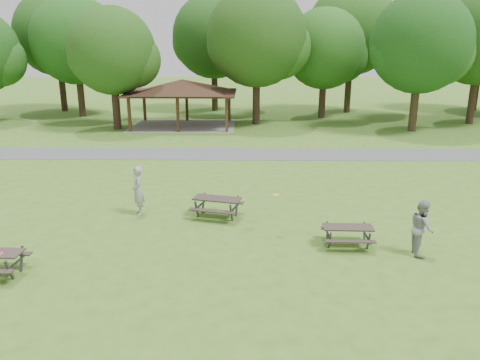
% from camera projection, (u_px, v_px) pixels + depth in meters
% --- Properties ---
extents(ground, '(160.00, 160.00, 0.00)m').
position_uv_depth(ground, '(208.00, 252.00, 15.32)').
color(ground, '#426D1F').
rests_on(ground, ground).
extents(asphalt_path, '(120.00, 3.20, 0.02)m').
position_uv_depth(asphalt_path, '(226.00, 154.00, 28.74)').
color(asphalt_path, '#4E4E51').
rests_on(asphalt_path, ground).
extents(pavilion, '(8.60, 7.01, 3.76)m').
position_uv_depth(pavilion, '(182.00, 88.00, 37.53)').
color(pavilion, '#362213').
rests_on(pavilion, ground).
extents(tree_row_c, '(8.19, 7.80, 10.67)m').
position_uv_depth(tree_row_c, '(77.00, 43.00, 41.52)').
color(tree_row_c, '#301F15').
rests_on(tree_row_c, ground).
extents(tree_row_d, '(6.93, 6.60, 9.27)m').
position_uv_depth(tree_row_d, '(113.00, 54.00, 35.42)').
color(tree_row_d, black).
rests_on(tree_row_d, ground).
extents(tree_row_e, '(8.40, 8.00, 11.02)m').
position_uv_depth(tree_row_e, '(258.00, 40.00, 37.36)').
color(tree_row_e, black).
rests_on(tree_row_e, ground).
extents(tree_row_f, '(7.35, 7.00, 9.55)m').
position_uv_depth(tree_row_f, '(325.00, 51.00, 40.89)').
color(tree_row_f, black).
rests_on(tree_row_f, ground).
extents(tree_row_g, '(7.77, 7.40, 10.25)m').
position_uv_depth(tree_row_g, '(422.00, 46.00, 34.42)').
color(tree_row_g, '#2F2215').
rests_on(tree_row_g, ground).
extents(tree_deep_a, '(8.40, 8.00, 11.38)m').
position_uv_depth(tree_deep_a, '(58.00, 36.00, 44.75)').
color(tree_deep_a, black).
rests_on(tree_deep_a, ground).
extents(tree_deep_b, '(8.40, 8.00, 11.13)m').
position_uv_depth(tree_deep_b, '(215.00, 39.00, 45.06)').
color(tree_deep_b, black).
rests_on(tree_deep_b, ground).
extents(tree_deep_c, '(8.82, 8.40, 11.90)m').
position_uv_depth(tree_deep_c, '(353.00, 33.00, 43.74)').
color(tree_deep_c, '#2E2114').
rests_on(tree_deep_c, ground).
extents(picnic_table_middle, '(2.15, 1.89, 0.80)m').
position_uv_depth(picnic_table_middle, '(217.00, 202.00, 18.31)').
color(picnic_table_middle, '#2E2521').
rests_on(picnic_table_middle, ground).
extents(picnic_table_far, '(1.69, 1.38, 0.72)m').
position_uv_depth(picnic_table_far, '(348.00, 231.00, 15.69)').
color(picnic_table_far, '#2F2721').
rests_on(picnic_table_far, ground).
extents(frisbee_in_flight, '(0.30, 0.30, 0.02)m').
position_uv_depth(frisbee_in_flight, '(276.00, 195.00, 16.44)').
color(frisbee_in_flight, yellow).
rests_on(frisbee_in_flight, ground).
extents(frisbee_thrower, '(0.69, 0.83, 1.96)m').
position_uv_depth(frisbee_thrower, '(138.00, 191.00, 18.46)').
color(frisbee_thrower, '#9A9A9D').
rests_on(frisbee_thrower, ground).
extents(frisbee_catcher, '(0.75, 0.93, 1.83)m').
position_uv_depth(frisbee_catcher, '(422.00, 228.00, 14.99)').
color(frisbee_catcher, gray).
rests_on(frisbee_catcher, ground).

